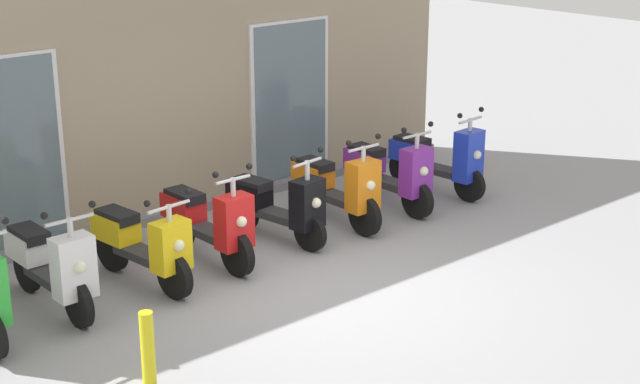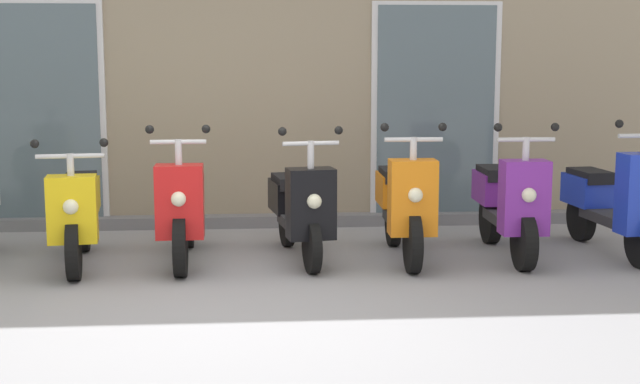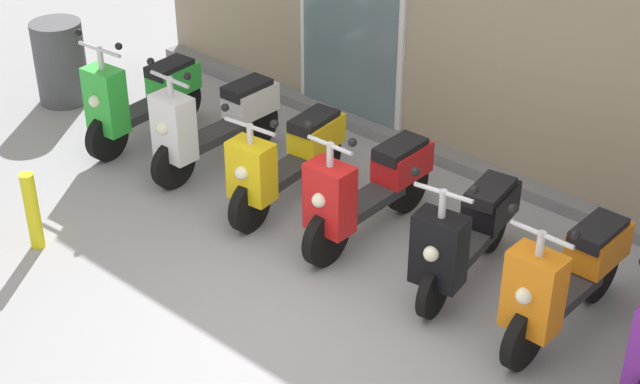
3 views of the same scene
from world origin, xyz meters
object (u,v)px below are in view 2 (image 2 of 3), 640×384
Objects in this scene: scooter_yellow at (78,211)px; scooter_red at (184,207)px; scooter_purple at (508,203)px; scooter_black at (299,207)px; scooter_orange at (403,203)px; scooter_blue at (614,200)px.

scooter_red is (0.88, 0.06, 0.02)m from scooter_yellow.
scooter_red is at bearing 179.46° from scooter_purple.
scooter_yellow is 0.88m from scooter_red.
scooter_black is at bearing 0.14° from scooter_red.
scooter_red is at bearing 178.41° from scooter_orange.
scooter_purple is 0.99× the size of scooter_blue.
scooter_red reaches higher than scooter_black.
scooter_red is 1.02× the size of scooter_blue.
scooter_blue is at bearing 0.42° from scooter_yellow.
scooter_blue is (3.77, -0.02, 0.01)m from scooter_red.
scooter_purple reaches higher than scooter_yellow.
scooter_red is at bearing -179.86° from scooter_black.
scooter_blue is (4.65, 0.03, 0.03)m from scooter_yellow.
scooter_yellow is 1.87m from scooter_black.
scooter_orange is at bearing -1.59° from scooter_red.
scooter_purple is (0.93, 0.03, -0.01)m from scooter_orange.
scooter_yellow is 1.03× the size of scooter_black.
scooter_red is 1.03× the size of scooter_orange.
scooter_yellow is at bearing -179.91° from scooter_orange.
scooter_orange is 1.00× the size of scooter_purple.
scooter_black reaches higher than scooter_yellow.
scooter_purple is at bearing 0.48° from scooter_yellow.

